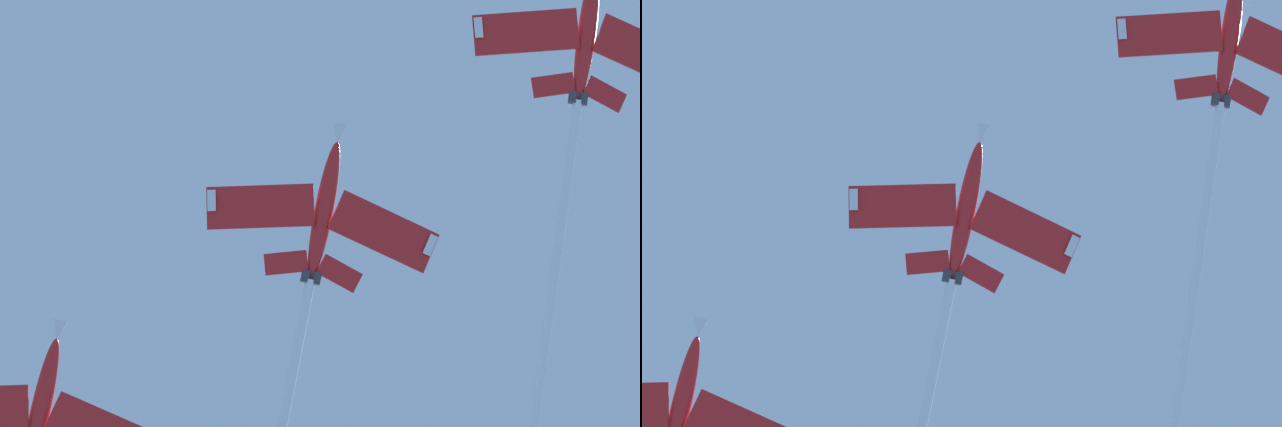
# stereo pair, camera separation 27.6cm
# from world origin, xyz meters

# --- Properties ---
(jet_second) EXTENTS (28.97, 42.30, 21.88)m
(jet_second) POSITION_xyz_m (19.62, -11.94, 109.87)
(jet_second) COLOR red
(jet_third) EXTENTS (29.72, 40.90, 22.93)m
(jet_third) POSITION_xyz_m (46.06, -17.54, 102.22)
(jet_third) COLOR red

